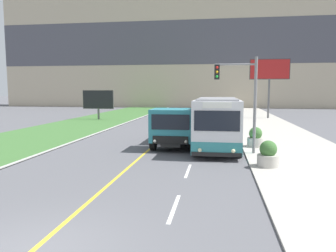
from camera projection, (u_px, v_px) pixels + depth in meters
name	position (u px, v px, depth m)	size (l,w,h in m)	color
lane_marking_centre	(88.00, 214.00, 9.36)	(2.88, 140.00, 0.01)	gold
apartment_block_background	(199.00, 48.00, 66.04)	(80.00, 8.04, 23.85)	#BCAD93
city_bus	(217.00, 124.00, 18.83)	(2.66, 6.09, 3.05)	silver
dump_truck	(175.00, 127.00, 20.12)	(2.59, 6.78, 2.42)	black
traffic_light_mast	(242.00, 92.00, 17.67)	(2.28, 0.32, 5.29)	slate
billboard_large	(270.00, 72.00, 39.28)	(4.70, 0.24, 7.19)	#59595B
billboard_small	(98.00, 100.00, 38.54)	(3.72, 0.24, 3.46)	#59595B
planter_round_near	(268.00, 155.00, 14.76)	(0.96, 0.96, 1.19)	#B7B2A8
planter_round_second	(255.00, 138.00, 19.88)	(0.98, 0.98, 1.20)	#B7B2A8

